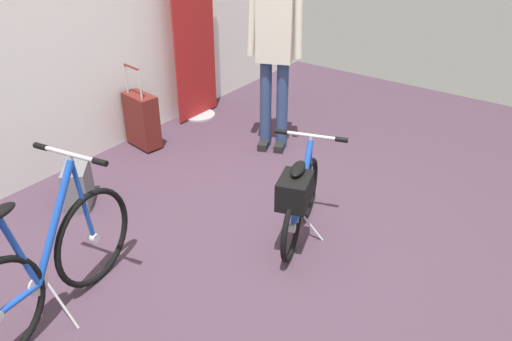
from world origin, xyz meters
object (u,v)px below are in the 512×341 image
(folding_bike_foreground, at_px, (299,198))
(backpack_on_floor, at_px, (77,186))
(floor_banner_stand, at_px, (194,39))
(rolling_suitcase, at_px, (142,120))
(display_bike_left, at_px, (48,267))
(visitor_near_wall, at_px, (275,42))

(folding_bike_foreground, xyz_separation_m, backpack_on_floor, (-0.63, 1.69, -0.19))
(floor_banner_stand, xyz_separation_m, rolling_suitcase, (-0.88, -0.07, -0.58))
(display_bike_left, bearing_deg, visitor_near_wall, 5.33)
(floor_banner_stand, height_order, visitor_near_wall, floor_banner_stand)
(floor_banner_stand, relative_size, rolling_suitcase, 2.29)
(folding_bike_foreground, relative_size, rolling_suitcase, 1.19)
(display_bike_left, height_order, backpack_on_floor, display_bike_left)
(folding_bike_foreground, xyz_separation_m, rolling_suitcase, (0.41, 2.04, -0.08))
(folding_bike_foreground, distance_m, display_bike_left, 1.68)
(folding_bike_foreground, xyz_separation_m, display_bike_left, (-1.49, 0.77, 0.01))
(rolling_suitcase, bearing_deg, visitor_near_wall, -53.36)
(display_bike_left, bearing_deg, rolling_suitcase, 33.75)
(folding_bike_foreground, height_order, backpack_on_floor, folding_bike_foreground)
(folding_bike_foreground, distance_m, rolling_suitcase, 2.09)
(floor_banner_stand, bearing_deg, backpack_on_floor, -167.70)
(backpack_on_floor, bearing_deg, floor_banner_stand, 12.30)
(floor_banner_stand, bearing_deg, folding_bike_foreground, -121.59)
(backpack_on_floor, bearing_deg, visitor_near_wall, -20.44)
(backpack_on_floor, bearing_deg, display_bike_left, -133.12)
(display_bike_left, xyz_separation_m, visitor_near_wall, (2.67, 0.25, 0.67))
(display_bike_left, distance_m, backpack_on_floor, 1.28)
(display_bike_left, distance_m, rolling_suitcase, 2.29)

